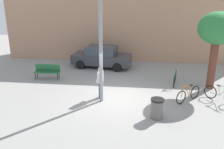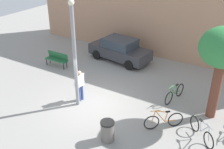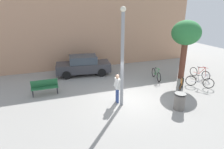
% 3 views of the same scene
% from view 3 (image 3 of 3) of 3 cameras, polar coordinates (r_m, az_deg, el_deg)
% --- Properties ---
extents(ground_plane, '(36.00, 36.00, 0.00)m').
position_cam_3_polar(ground_plane, '(11.44, 4.60, -7.58)').
color(ground_plane, gray).
extents(building_facade, '(18.98, 2.00, 6.33)m').
position_cam_3_polar(building_facade, '(18.18, -6.16, 12.84)').
color(building_facade, tan).
rests_on(building_facade, ground_plane).
extents(lamppost, '(0.28, 0.28, 5.19)m').
position_cam_3_polar(lamppost, '(9.94, 3.07, 5.53)').
color(lamppost, gray).
rests_on(lamppost, ground_plane).
extents(person_by_lamppost, '(0.33, 0.61, 1.67)m').
position_cam_3_polar(person_by_lamppost, '(10.81, 1.56, -3.54)').
color(person_by_lamppost, '#334784').
rests_on(person_by_lamppost, ground_plane).
extents(park_bench, '(1.60, 0.48, 0.92)m').
position_cam_3_polar(park_bench, '(12.69, -19.22, -3.18)').
color(park_bench, '#236038').
rests_on(park_bench, ground_plane).
extents(plaza_tree, '(2.06, 2.06, 4.31)m').
position_cam_3_polar(plaza_tree, '(15.03, 20.95, 10.92)').
color(plaza_tree, brown).
rests_on(plaza_tree, ground_plane).
extents(bicycle_green, '(0.40, 1.78, 0.97)m').
position_cam_3_polar(bicycle_green, '(14.88, 12.88, 0.03)').
color(bicycle_green, black).
rests_on(bicycle_green, ground_plane).
extents(bicycle_red, '(0.31, 1.80, 0.97)m').
position_cam_3_polar(bicycle_red, '(16.20, 24.40, 0.34)').
color(bicycle_red, black).
rests_on(bicycle_red, ground_plane).
extents(bicycle_silver, '(1.30, 1.33, 0.97)m').
position_cam_3_polar(bicycle_silver, '(14.38, 24.40, -1.93)').
color(bicycle_silver, black).
rests_on(bicycle_silver, ground_plane).
extents(bicycle_orange, '(1.37, 1.26, 0.97)m').
position_cam_3_polar(bicycle_orange, '(13.25, 19.74, -3.04)').
color(bicycle_orange, black).
rests_on(bicycle_orange, ground_plane).
extents(parked_car_charcoal, '(4.38, 2.22, 1.55)m').
position_cam_3_polar(parked_car_charcoal, '(15.60, -8.44, 2.72)').
color(parked_car_charcoal, '#38383D').
rests_on(parked_car_charcoal, ground_plane).
extents(trash_bin, '(0.58, 0.58, 0.92)m').
position_cam_3_polar(trash_bin, '(10.88, 19.27, -7.46)').
color(trash_bin, '#66605B').
rests_on(trash_bin, ground_plane).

